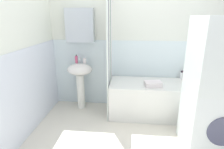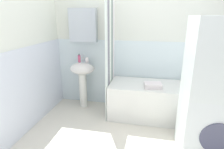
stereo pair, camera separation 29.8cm
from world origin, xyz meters
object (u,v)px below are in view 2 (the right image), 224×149
Objects in this scene: bathtub at (159,101)px; lotion_bottle at (188,77)px; soap_dispenser at (79,59)px; conditioner_bottle at (197,77)px; sink at (82,75)px; washer_dryer_stack at (215,93)px; towel_folded at (153,85)px; shampoo_bottle at (185,78)px; body_wash_bottle at (205,79)px; toothbrush_cup at (87,60)px.

bathtub is 9.85× the size of lotion_bottle.
soap_dispenser is 2.00m from conditioner_bottle.
sink reaches higher than conditioner_bottle.
conditioner_bottle is at bearing 87.25° from washer_dryer_stack.
towel_folded is at bearing 134.42° from washer_dryer_stack.
towel_folded is 0.94m from washer_dryer_stack.
washer_dryer_stack reaches higher than towel_folded.
bathtub is at bearing 123.26° from washer_dryer_stack.
washer_dryer_stack is at bearing -83.24° from shampoo_bottle.
sink is 1.79m from lotion_bottle.
body_wash_bottle is 0.09× the size of washer_dryer_stack.
bathtub is 0.82m from body_wash_bottle.
body_wash_bottle is (1.96, 0.07, -0.23)m from toothbrush_cup.
lotion_bottle reaches higher than towel_folded.
lotion_bottle reaches higher than shampoo_bottle.
toothbrush_cup reaches higher than sink.
bathtub is at bearing -5.53° from sink.
washer_dryer_stack is (0.52, -0.80, 0.53)m from bathtub.
lotion_bottle is at bearing 169.90° from conditioner_bottle.
bathtub is 0.99× the size of washer_dryer_stack.
lotion_bottle is at bearing 2.47° from toothbrush_cup.
shampoo_bottle reaches higher than towel_folded.
body_wash_bottle is (0.70, 0.25, 0.35)m from bathtub.
soap_dispenser is (-0.06, 0.05, 0.28)m from sink.
bathtub is at bearing -158.09° from conditioner_bottle.
body_wash_bottle is at bearing 1.96° from soap_dispenser.
soap_dispenser is 1.83m from shampoo_bottle.
conditioner_bottle is 1.42× the size of shampoo_bottle.
sink is at bearing -176.00° from lotion_bottle.
toothbrush_cup is at bearing -177.96° from body_wash_bottle.
towel_folded is at bearing -15.78° from toothbrush_cup.
soap_dispenser is 2.17m from washer_dryer_stack.
soap_dispenser is 0.14m from toothbrush_cup.
body_wash_bottle reaches higher than towel_folded.
washer_dryer_stack is (0.64, -0.66, 0.21)m from towel_folded.
bathtub is 0.62m from lotion_bottle.
sink is at bearing 174.47° from bathtub.
shampoo_bottle is 0.57× the size of towel_folded.
lotion_bottle is 0.63× the size of towel_folded.
washer_dryer_stack reaches higher than shampoo_bottle.
soap_dispenser is 0.09× the size of bathtub.
washer_dryer_stack is (-0.05, -1.03, 0.15)m from conditioner_bottle.
towel_folded is (-0.52, -0.40, -0.03)m from shampoo_bottle.
conditioner_bottle reaches higher than towel_folded.
toothbrush_cup is at bearing 0.92° from soap_dispenser.
soap_dispenser is 1.87m from lotion_bottle.
lotion_bottle is 1.07m from washer_dryer_stack.
towel_folded is at bearing -154.24° from body_wash_bottle.
lotion_bottle is 0.69m from towel_folded.
washer_dryer_stack is (1.87, -0.93, 0.20)m from sink.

